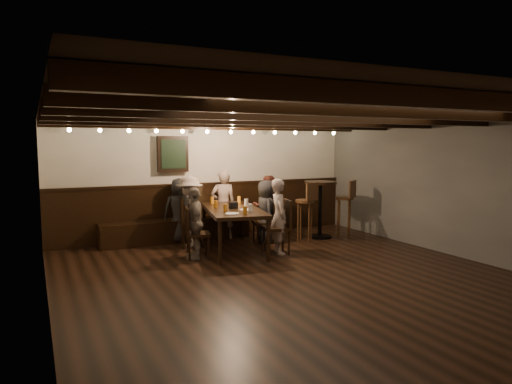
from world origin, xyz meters
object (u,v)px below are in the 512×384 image
chair_left_near (191,232)px  chair_right_far (277,237)px  person_left_near (189,212)px  person_right_far (279,216)px  chair_left_far (197,243)px  person_right_near (266,212)px  dining_table (233,212)px  high_top_table (320,201)px  person_bench_left (180,210)px  chair_right_near (264,230)px  person_left_far (195,223)px  bar_stool_left (305,220)px  bar_stool_right (344,216)px  person_bench_right (267,207)px  person_bench_centre (223,205)px

chair_left_near → chair_right_far: chair_right_far is taller
person_left_near → person_right_far: bearing=59.0°
chair_left_far → person_right_near: 1.76m
dining_table → person_right_near: bearing=31.0°
person_left_near → high_top_table: size_ratio=1.15×
dining_table → chair_left_near: size_ratio=2.37×
person_right_near → person_right_far: 0.90m
person_bench_left → person_left_near: person_left_near is taller
person_bench_left → high_top_table: 2.89m
chair_right_near → person_bench_left: size_ratio=0.66×
person_bench_left → person_left_far: bearing=96.3°
person_right_far → high_top_table: 1.66m
chair_left_far → bar_stool_left: 2.40m
dining_table → bar_stool_left: size_ratio=1.86×
chair_left_far → person_left_far: (-0.03, 0.01, 0.34)m
bar_stool_right → chair_left_far: bearing=155.2°
person_left_far → high_top_table: person_left_far is taller
bar_stool_right → chair_right_near: bearing=142.2°
person_left_near → person_right_near: bearing=90.0°
dining_table → person_bench_left: size_ratio=1.73×
chair_left_far → person_right_far: person_right_far is taller
chair_left_far → person_bench_left: bearing=-172.3°
chair_left_far → person_left_near: person_left_near is taller
dining_table → person_bench_left: bearing=135.0°
chair_left_near → chair_right_near: size_ratio=1.10×
chair_right_far → person_right_near: bearing=-1.9°
chair_left_far → chair_right_far: 1.44m
chair_right_near → person_bench_left: (-1.49, 0.78, 0.38)m
person_bench_left → dining_table: bearing=135.0°
chair_right_far → bar_stool_right: 2.08m
chair_right_far → bar_stool_right: bar_stool_right is taller
high_top_table → person_bench_right: bearing=155.2°
person_bench_right → person_left_near: size_ratio=0.96×
person_bench_left → high_top_table: person_bench_left is taller
high_top_table → person_bench_centre: bearing=156.6°
chair_left_far → person_right_far: (1.43, -0.31, 0.40)m
chair_left_near → person_left_far: (-0.22, -0.87, 0.32)m
high_top_table → person_left_near: bearing=172.2°
chair_left_near → person_left_far: person_left_far is taller
person_left_near → bar_stool_right: person_left_near is taller
bar_stool_right → person_left_near: bearing=139.8°
dining_table → person_right_near: size_ratio=1.79×
dining_table → person_bench_right: (1.07, 0.69, -0.06)m
person_left_far → dining_table: bearing=121.0°
person_left_near → person_bench_right: bearing=105.3°
person_left_near → chair_right_far: bearing=58.5°
chair_left_far → chair_left_near: bearing=-179.9°
person_bench_centre → person_right_far: size_ratio=1.06×
chair_left_far → person_bench_right: (1.87, 0.98, 0.38)m
chair_left_far → person_left_near: size_ratio=0.65×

